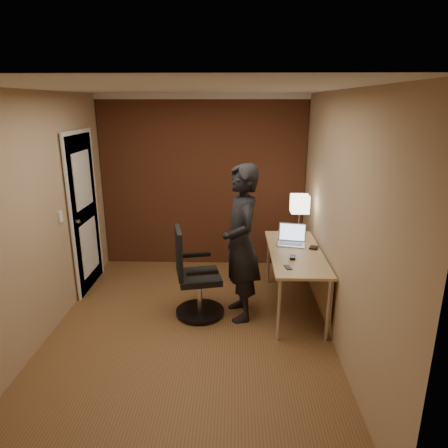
{
  "coord_description": "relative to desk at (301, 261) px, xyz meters",
  "views": [
    {
      "loc": [
        0.47,
        -3.8,
        2.38
      ],
      "look_at": [
        0.35,
        0.55,
        1.05
      ],
      "focal_mm": 32.0,
      "sensor_mm": 36.0,
      "label": 1
    }
  ],
  "objects": [
    {
      "name": "person",
      "position": [
        -0.71,
        -0.19,
        0.28
      ],
      "size": [
        0.55,
        0.72,
        1.77
      ],
      "primitive_type": "imported",
      "rotation": [
        0.0,
        0.0,
        -1.35
      ],
      "color": "black",
      "rests_on": "ground"
    },
    {
      "name": "room",
      "position": [
        -1.53,
        1.0,
        0.77
      ],
      "size": [
        4.0,
        4.0,
        4.0
      ],
      "color": "brown",
      "rests_on": "ground"
    },
    {
      "name": "mouse",
      "position": [
        -0.14,
        -0.24,
        0.14
      ],
      "size": [
        0.07,
        0.11,
        0.03
      ],
      "primitive_type": "cube",
      "rotation": [
        0.0,
        0.0,
        -0.14
      ],
      "color": "black",
      "rests_on": "desk"
    },
    {
      "name": "desk_lamp",
      "position": [
        0.04,
        0.57,
        0.55
      ],
      "size": [
        0.22,
        0.22,
        0.54
      ],
      "color": "silver",
      "rests_on": "desk"
    },
    {
      "name": "desk",
      "position": [
        0.0,
        0.0,
        0.0
      ],
      "size": [
        0.6,
        1.5,
        0.73
      ],
      "color": "tan",
      "rests_on": "ground"
    },
    {
      "name": "office_chair",
      "position": [
        -1.24,
        -0.2,
        -0.14
      ],
      "size": [
        0.57,
        0.63,
        1.04
      ],
      "color": "black",
      "rests_on": "ground"
    },
    {
      "name": "wallet",
      "position": [
        0.15,
        0.09,
        0.14
      ],
      "size": [
        0.12,
        0.13,
        0.02
      ],
      "primitive_type": "cube",
      "rotation": [
        0.0,
        0.0,
        -0.36
      ],
      "color": "black",
      "rests_on": "desk"
    },
    {
      "name": "phone",
      "position": [
        -0.22,
        -0.49,
        0.13
      ],
      "size": [
        0.08,
        0.12,
        0.01
      ],
      "primitive_type": "cube",
      "rotation": [
        0.0,
        0.0,
        0.16
      ],
      "color": "black",
      "rests_on": "desk"
    },
    {
      "name": "laptop",
      "position": [
        -0.09,
        0.27,
        0.19
      ],
      "size": [
        0.38,
        0.32,
        0.23
      ],
      "color": "silver",
      "rests_on": "desk"
    }
  ]
}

